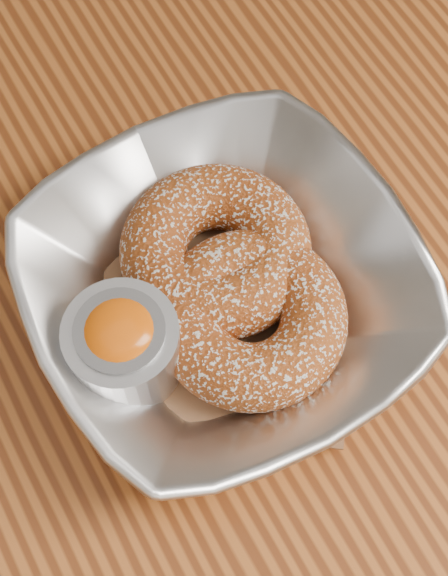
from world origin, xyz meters
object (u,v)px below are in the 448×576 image
serving_bowl (224,292)px  donut_back (216,251)px  ramekin (123,346)px  table (201,463)px  donut_front (251,318)px

serving_bowl → donut_back: serving_bowl is taller
serving_bowl → ramekin: 0.06m
serving_bowl → ramekin: ramekin is taller
table → donut_front: bearing=29.2°
table → donut_back: 0.15m
table → ramekin: size_ratio=20.28×
table → donut_front: (0.05, 0.03, 0.13)m
donut_back → ramekin: 0.07m
serving_bowl → donut_back: 0.02m
donut_front → serving_bowl: bearing=101.6°
table → donut_back: (0.05, 0.07, 0.13)m
donut_front → table: bearing=-150.8°
table → donut_front: size_ratio=11.76×
donut_back → donut_front: donut_back is taller
table → ramekin: ramekin is taller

